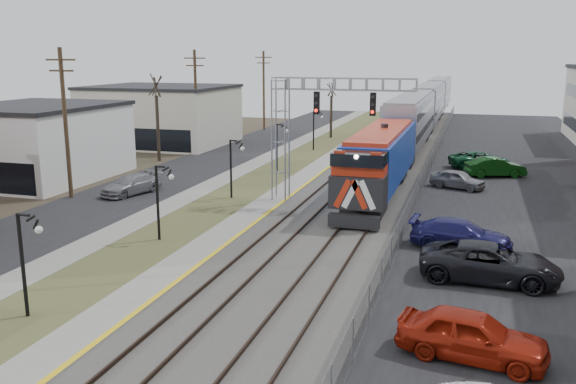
% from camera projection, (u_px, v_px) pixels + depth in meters
% --- Properties ---
extents(street_west, '(7.00, 120.00, 0.04)m').
position_uv_depth(street_west, '(179.00, 173.00, 49.91)').
color(street_west, black).
rests_on(street_west, ground).
extents(sidewalk, '(2.00, 120.00, 0.08)m').
position_uv_depth(sidewalk, '(230.00, 176.00, 48.63)').
color(sidewalk, gray).
rests_on(sidewalk, ground).
extents(grass_median, '(4.00, 120.00, 0.06)m').
position_uv_depth(grass_median, '(265.00, 178.00, 47.77)').
color(grass_median, '#4A4E29').
rests_on(grass_median, ground).
extents(platform, '(2.00, 120.00, 0.24)m').
position_uv_depth(platform, '(302.00, 180.00, 46.90)').
color(platform, gray).
rests_on(platform, ground).
extents(ballast_bed, '(8.00, 120.00, 0.20)m').
position_uv_depth(ballast_bed, '(366.00, 184.00, 45.49)').
color(ballast_bed, '#595651').
rests_on(ballast_bed, ground).
extents(parking_lot, '(16.00, 120.00, 0.04)m').
position_uv_depth(parking_lot, '(538.00, 195.00, 42.09)').
color(parking_lot, black).
rests_on(parking_lot, ground).
extents(platform_edge, '(0.24, 120.00, 0.01)m').
position_uv_depth(platform_edge, '(313.00, 179.00, 46.62)').
color(platform_edge, gold).
rests_on(platform_edge, platform).
extents(track_near, '(1.58, 120.00, 0.15)m').
position_uv_depth(track_near, '(340.00, 180.00, 46.02)').
color(track_near, '#2D2119').
rests_on(track_near, ballast_bed).
extents(track_far, '(1.58, 120.00, 0.15)m').
position_uv_depth(track_far, '(387.00, 183.00, 45.02)').
color(track_far, '#2D2119').
rests_on(track_far, ballast_bed).
extents(train, '(3.00, 85.85, 5.33)m').
position_uv_depth(train, '(424.00, 110.00, 73.96)').
color(train, '#1438A7').
rests_on(train, ground).
extents(signal_gantry, '(9.00, 1.07, 8.15)m').
position_uv_depth(signal_gantry, '(306.00, 118.00, 38.53)').
color(signal_gantry, gray).
rests_on(signal_gantry, ground).
extents(lampposts, '(0.14, 62.14, 4.00)m').
position_uv_depth(lampposts, '(160.00, 202.00, 31.74)').
color(lampposts, black).
rests_on(lampposts, ground).
extents(utility_poles, '(0.28, 80.28, 10.00)m').
position_uv_depth(utility_poles, '(66.00, 125.00, 40.33)').
color(utility_poles, '#4C3823').
rests_on(utility_poles, ground).
extents(fence, '(0.04, 120.00, 1.60)m').
position_uv_depth(fence, '(424.00, 178.00, 44.14)').
color(fence, gray).
rests_on(fence, ground).
extents(bare_trees, '(12.30, 42.30, 5.95)m').
position_uv_depth(bare_trees, '(186.00, 134.00, 53.30)').
color(bare_trees, '#382D23').
rests_on(bare_trees, ground).
extents(car_lot_a, '(4.93, 2.62, 1.60)m').
position_uv_depth(car_lot_a, '(472.00, 336.00, 19.29)').
color(car_lot_a, maroon).
rests_on(car_lot_a, ground).
extents(car_lot_c, '(5.96, 2.94, 1.63)m').
position_uv_depth(car_lot_c, '(490.00, 263.00, 25.98)').
color(car_lot_c, black).
rests_on(car_lot_c, ground).
extents(car_lot_d, '(5.13, 2.42, 1.45)m').
position_uv_depth(car_lot_d, '(461.00, 235.00, 30.39)').
color(car_lot_d, '#17154B').
rests_on(car_lot_d, ground).
extents(car_lot_e, '(4.24, 2.93, 1.34)m').
position_uv_depth(car_lot_e, '(458.00, 180.00, 44.10)').
color(car_lot_e, gray).
rests_on(car_lot_e, ground).
extents(car_lot_f, '(4.89, 3.06, 1.52)m').
position_uv_depth(car_lot_f, '(495.00, 168.00, 48.31)').
color(car_lot_f, '#0B390D').
rests_on(car_lot_f, ground).
extents(car_street_b, '(3.18, 5.02, 1.35)m').
position_uv_depth(car_street_b, '(131.00, 185.00, 42.28)').
color(car_street_b, gray).
rests_on(car_street_b, ground).
extents(car_lot_g, '(5.67, 3.95, 1.44)m').
position_uv_depth(car_lot_g, '(480.00, 160.00, 51.99)').
color(car_lot_g, '#0D4222').
rests_on(car_lot_g, ground).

